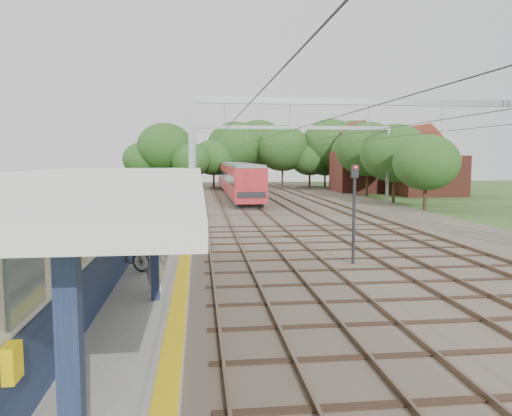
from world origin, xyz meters
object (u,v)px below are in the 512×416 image
train (236,178)px  signal_post (354,205)px  person (154,262)px  bicycle (127,255)px

train → signal_post: size_ratio=8.44×
person → bicycle: size_ratio=0.93×
signal_post → person: bearing=-146.0°
person → train: (5.49, 41.71, 0.78)m
person → train: size_ratio=0.05×
bicycle → train: (6.67, 38.95, 1.09)m
bicycle → signal_post: size_ratio=0.47×
person → signal_post: size_ratio=0.44×
train → signal_post: signal_post is taller
person → signal_post: (7.34, 4.15, 1.22)m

